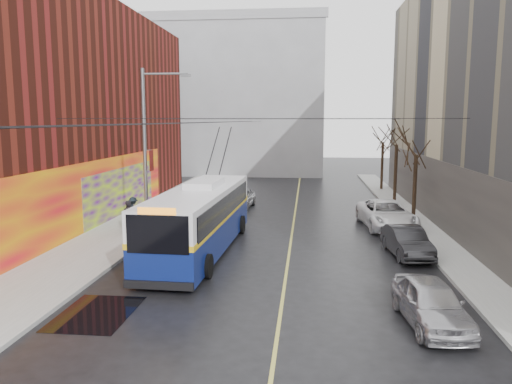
# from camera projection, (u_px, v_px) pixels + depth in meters

# --- Properties ---
(ground) EXTENTS (140.00, 140.00, 0.00)m
(ground) POSITION_uv_depth(u_px,v_px,m) (236.00, 312.00, 16.63)
(ground) COLOR black
(ground) RESTS_ON ground
(sidewalk_left) EXTENTS (4.00, 60.00, 0.15)m
(sidewalk_left) POSITION_uv_depth(u_px,v_px,m) (130.00, 228.00, 29.26)
(sidewalk_left) COLOR gray
(sidewalk_left) RESTS_ON ground
(sidewalk_right) EXTENTS (2.00, 60.00, 0.15)m
(sidewalk_right) POSITION_uv_depth(u_px,v_px,m) (428.00, 234.00, 27.51)
(sidewalk_right) COLOR gray
(sidewalk_right) RESTS_ON ground
(lane_line) EXTENTS (0.12, 50.00, 0.01)m
(lane_line) POSITION_uv_depth(u_px,v_px,m) (293.00, 225.00, 30.26)
(lane_line) COLOR #BFB74C
(lane_line) RESTS_ON ground
(building_left) EXTENTS (12.11, 36.00, 14.00)m
(building_left) POSITION_uv_depth(u_px,v_px,m) (13.00, 109.00, 31.05)
(building_left) COLOR #4F190F
(building_left) RESTS_ON ground
(building_far) EXTENTS (20.50, 12.10, 18.00)m
(building_far) POSITION_uv_depth(u_px,v_px,m) (240.00, 98.00, 60.24)
(building_far) COLOR gray
(building_far) RESTS_ON ground
(streetlight_pole) EXTENTS (2.65, 0.60, 9.00)m
(streetlight_pole) POSITION_uv_depth(u_px,v_px,m) (148.00, 148.00, 26.41)
(streetlight_pole) COLOR slate
(streetlight_pole) RESTS_ON ground
(catenary_wires) EXTENTS (18.00, 60.00, 0.22)m
(catenary_wires) POSITION_uv_depth(u_px,v_px,m) (229.00, 121.00, 30.54)
(catenary_wires) COLOR black
(tree_near) EXTENTS (3.20, 3.20, 6.40)m
(tree_near) POSITION_uv_depth(u_px,v_px,m) (417.00, 142.00, 30.75)
(tree_near) COLOR black
(tree_near) RESTS_ON ground
(tree_mid) EXTENTS (3.20, 3.20, 6.68)m
(tree_mid) POSITION_uv_depth(u_px,v_px,m) (397.00, 134.00, 37.60)
(tree_mid) COLOR black
(tree_mid) RESTS_ON ground
(tree_far) EXTENTS (3.20, 3.20, 6.57)m
(tree_far) POSITION_uv_depth(u_px,v_px,m) (383.00, 133.00, 44.50)
(tree_far) COLOR black
(tree_far) RESTS_ON ground
(puddle) EXTENTS (2.36, 3.32, 0.01)m
(puddle) POSITION_uv_depth(u_px,v_px,m) (96.00, 313.00, 16.47)
(puddle) COLOR black
(puddle) RESTS_ON ground
(pigeons_flying) EXTENTS (3.12, 3.75, 1.46)m
(pigeons_flying) POSITION_uv_depth(u_px,v_px,m) (218.00, 104.00, 26.12)
(pigeons_flying) COLOR slate
(trolleybus) EXTENTS (3.28, 12.62, 5.93)m
(trolleybus) POSITION_uv_depth(u_px,v_px,m) (200.00, 218.00, 24.04)
(trolleybus) COLOR #0B1857
(trolleybus) RESTS_ON ground
(parked_car_a) EXTENTS (2.09, 4.33, 1.42)m
(parked_car_a) POSITION_uv_depth(u_px,v_px,m) (431.00, 303.00, 15.48)
(parked_car_a) COLOR #ADACB1
(parked_car_a) RESTS_ON ground
(parked_car_b) EXTENTS (1.92, 4.33, 1.38)m
(parked_car_b) POSITION_uv_depth(u_px,v_px,m) (407.00, 242.00, 23.34)
(parked_car_b) COLOR #27272A
(parked_car_b) RESTS_ON ground
(parked_car_c) EXTENTS (3.30, 6.06, 1.61)m
(parked_car_c) POSITION_uv_depth(u_px,v_px,m) (386.00, 214.00, 29.45)
(parked_car_c) COLOR white
(parked_car_c) RESTS_ON ground
(following_car) EXTENTS (2.12, 4.41, 1.45)m
(following_car) POSITION_uv_depth(u_px,v_px,m) (240.00, 198.00, 36.30)
(following_car) COLOR #B7B8BC
(following_car) RESTS_ON ground
(pedestrian_a) EXTENTS (0.54, 0.73, 1.83)m
(pedestrian_a) POSITION_uv_depth(u_px,v_px,m) (130.00, 217.00, 27.27)
(pedestrian_a) COLOR black
(pedestrian_a) RESTS_ON sidewalk_left
(pedestrian_b) EXTENTS (1.06, 1.02, 1.72)m
(pedestrian_b) POSITION_uv_depth(u_px,v_px,m) (130.00, 216.00, 27.84)
(pedestrian_b) COLOR black
(pedestrian_b) RESTS_ON sidewalk_left
(pedestrian_c) EXTENTS (1.05, 1.20, 1.62)m
(pedestrian_c) POSITION_uv_depth(u_px,v_px,m) (133.00, 210.00, 29.91)
(pedestrian_c) COLOR black
(pedestrian_c) RESTS_ON sidewalk_left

